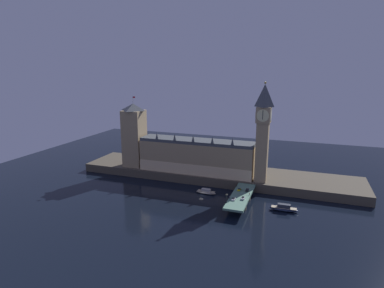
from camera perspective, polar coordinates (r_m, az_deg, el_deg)
The scene contains 16 objects.
ground_plane at distance 225.37m, azimuth 1.66°, elevation -9.14°, with size 400.00×400.00×0.00m, color black.
embankment at distance 259.28m, azimuth 4.36°, elevation -5.35°, with size 220.00×42.00×6.55m.
parliament_hall at distance 250.00m, azimuth 0.81°, elevation -2.14°, with size 89.62×18.94×31.15m.
clock_tower at distance 229.40m, azimuth 12.50°, elevation 2.46°, with size 10.22×10.33×70.79m.
victoria_tower at distance 268.55m, azimuth -10.22°, elevation 1.60°, with size 16.03×16.03×57.88m.
bridge at distance 212.73m, azimuth 8.62°, elevation -9.39°, with size 12.09×46.00×5.98m.
car_northbound_lead at distance 220.00m, azimuth 8.38°, elevation -8.00°, with size 2.05×3.81×1.35m.
car_northbound_trail at distance 204.29m, azimuth 7.40°, elevation -9.68°, with size 2.04×3.89×1.31m.
car_southbound_lead at distance 206.26m, azimuth 9.06°, elevation -9.47°, with size 1.95×4.18×1.59m.
car_southbound_trail at distance 219.76m, azimuth 9.79°, elevation -8.05°, with size 1.89×4.10×1.57m.
pedestrian_near_rail at distance 205.34m, azimuth 6.71°, elevation -9.43°, with size 0.38×0.38×1.83m.
pedestrian_mid_walk at distance 212.84m, azimuth 10.17°, elevation -8.71°, with size 0.38×0.38×1.86m.
pedestrian_far_rail at distance 225.36m, azimuth 7.99°, elevation -7.40°, with size 0.38×0.38×1.59m.
street_lamp_near at distance 198.48m, azimuth 6.18°, elevation -9.37°, with size 1.34×0.60×5.94m.
boat_upstream at distance 228.13m, azimuth 2.52°, elevation -8.50°, with size 14.25×4.69×3.62m.
boat_downstream at distance 209.68m, azimuth 16.01°, elevation -10.96°, with size 17.29×4.88×4.51m.
Camera 1 is at (64.22, -198.28, 85.74)m, focal length 30.00 mm.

